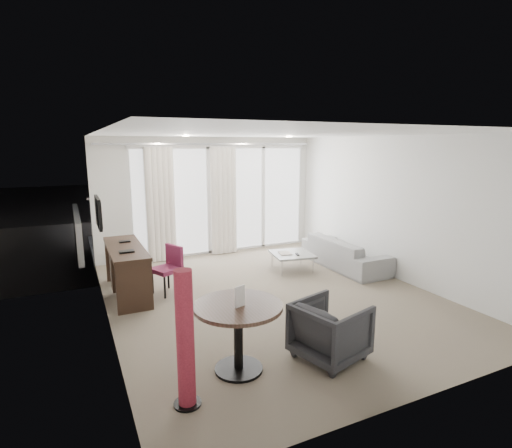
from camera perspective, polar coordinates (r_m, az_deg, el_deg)
name	(u,v)px	position (r m, az deg, el deg)	size (l,w,h in m)	color
floor	(272,296)	(6.64, 2.25, -10.29)	(5.00, 6.00, 0.00)	#726654
ceiling	(273,134)	(6.17, 2.44, 12.77)	(5.00, 6.00, 0.00)	white
wall_left	(103,233)	(5.60, -21.00, -1.22)	(0.00, 6.00, 2.60)	silver
wall_right	(393,208)	(7.74, 18.99, 2.21)	(0.00, 6.00, 2.60)	silver
wall_front	(426,273)	(3.95, 23.06, -6.44)	(5.00, 0.00, 2.60)	silver
window_panel	(223,200)	(9.11, -4.71, 3.44)	(4.00, 0.02, 2.38)	white
window_frame	(223,200)	(9.09, -4.67, 3.43)	(4.10, 0.06, 2.44)	white
curtain_left	(161,205)	(8.55, -13.45, 2.65)	(0.60, 0.20, 2.38)	white
curtain_right	(224,201)	(8.94, -4.63, 3.29)	(0.60, 0.20, 2.38)	white
curtain_track	(212,144)	(8.77, -6.33, 11.30)	(4.80, 0.04, 0.04)	#B2B2B7
downlight_a	(186,136)	(7.33, -9.97, 12.30)	(0.12, 0.12, 0.02)	#FFE0B2
downlight_b	(289,137)	(8.15, 4.74, 12.32)	(0.12, 0.12, 0.02)	#FFE0B2
desk	(127,271)	(6.93, -17.96, -6.36)	(0.54, 1.73, 0.81)	black
tv	(98,212)	(7.01, -21.62, 1.56)	(0.05, 0.80, 0.50)	black
desk_chair	(166,270)	(6.80, -12.72, -6.45)	(0.44, 0.41, 0.80)	maroon
round_table	(238,338)	(4.50, -2.53, -15.92)	(0.96, 0.96, 0.77)	#3D291E
menu_card	(240,311)	(4.30, -2.33, -12.28)	(0.12, 0.02, 0.23)	white
red_lamp	(185,339)	(3.89, -10.07, -15.93)	(0.27, 0.27, 1.34)	maroon
tub_armchair	(330,330)	(4.83, 10.55, -14.70)	(0.72, 0.75, 0.68)	#2B2B2E
coffee_table	(292,262)	(7.93, 5.16, -5.37)	(0.76, 0.76, 0.34)	gray
remote	(297,254)	(7.78, 5.92, -4.27)	(0.05, 0.16, 0.02)	black
magazine	(285,253)	(7.85, 4.17, -4.10)	(0.23, 0.29, 0.02)	gray
sofa	(345,252)	(8.27, 12.55, -3.99)	(2.03, 0.79, 0.59)	gray
terrace_slab	(204,240)	(10.75, -7.45, -2.24)	(5.60, 3.00, 0.12)	#4D4D50
rattan_chair_a	(244,223)	(10.33, -1.73, 0.12)	(0.60, 0.60, 0.87)	brown
rattan_chair_b	(247,216)	(11.53, -1.23, 1.19)	(0.57, 0.57, 0.83)	brown
rattan_table	(253,230)	(10.44, -0.44, -0.93)	(0.46, 0.46, 0.46)	brown
balustrade	(188,211)	(12.00, -9.65, 1.84)	(5.50, 0.06, 1.05)	#B2B2B7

